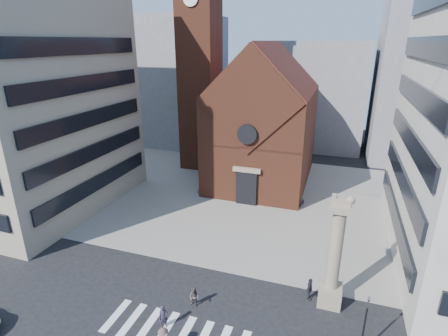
{
  "coord_description": "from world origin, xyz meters",
  "views": [
    {
      "loc": [
        9.3,
        -18.88,
        18.0
      ],
      "look_at": [
        0.26,
        8.0,
        7.63
      ],
      "focal_mm": 28.0,
      "sensor_mm": 36.0,
      "label": 1
    }
  ],
  "objects_px": {
    "lion_column": "(334,263)",
    "scooter_0": "(201,189)",
    "pedestrian_0": "(163,317)",
    "pedestrian_1": "(194,297)",
    "traffic_light": "(364,325)",
    "pedestrian_2": "(310,289)"
  },
  "relations": [
    {
      "from": "lion_column",
      "to": "scooter_0",
      "type": "xyz_separation_m",
      "value": [
        -16.27,
        15.42,
        -3.01
      ]
    },
    {
      "from": "pedestrian_0",
      "to": "lion_column",
      "type": "bearing_deg",
      "value": -8.29
    },
    {
      "from": "pedestrian_0",
      "to": "pedestrian_1",
      "type": "distance_m",
      "value": 2.72
    },
    {
      "from": "traffic_light",
      "to": "pedestrian_0",
      "type": "distance_m",
      "value": 12.54
    },
    {
      "from": "traffic_light",
      "to": "scooter_0",
      "type": "bearing_deg",
      "value": 133.23
    },
    {
      "from": "traffic_light",
      "to": "pedestrian_0",
      "type": "bearing_deg",
      "value": -171.4
    },
    {
      "from": "pedestrian_1",
      "to": "pedestrian_0",
      "type": "bearing_deg",
      "value": -102.79
    },
    {
      "from": "lion_column",
      "to": "scooter_0",
      "type": "distance_m",
      "value": 22.62
    },
    {
      "from": "lion_column",
      "to": "pedestrian_0",
      "type": "distance_m",
      "value": 12.15
    },
    {
      "from": "pedestrian_1",
      "to": "scooter_0",
      "type": "bearing_deg",
      "value": 122.93
    },
    {
      "from": "pedestrian_0",
      "to": "scooter_0",
      "type": "height_order",
      "value": "pedestrian_0"
    },
    {
      "from": "pedestrian_1",
      "to": "scooter_0",
      "type": "distance_m",
      "value": 20.12
    },
    {
      "from": "scooter_0",
      "to": "pedestrian_1",
      "type": "bearing_deg",
      "value": -57.88
    },
    {
      "from": "traffic_light",
      "to": "pedestrian_1",
      "type": "distance_m",
      "value": 11.28
    },
    {
      "from": "pedestrian_0",
      "to": "pedestrian_2",
      "type": "distance_m",
      "value": 10.64
    },
    {
      "from": "lion_column",
      "to": "pedestrian_1",
      "type": "bearing_deg",
      "value": -159.65
    },
    {
      "from": "pedestrian_0",
      "to": "scooter_0",
      "type": "bearing_deg",
      "value": 67.73
    },
    {
      "from": "pedestrian_0",
      "to": "pedestrian_1",
      "type": "height_order",
      "value": "pedestrian_0"
    },
    {
      "from": "lion_column",
      "to": "traffic_light",
      "type": "height_order",
      "value": "lion_column"
    },
    {
      "from": "pedestrian_2",
      "to": "scooter_0",
      "type": "distance_m",
      "value": 21.4
    },
    {
      "from": "pedestrian_0",
      "to": "pedestrian_1",
      "type": "relative_size",
      "value": 1.1
    },
    {
      "from": "lion_column",
      "to": "pedestrian_0",
      "type": "height_order",
      "value": "lion_column"
    }
  ]
}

